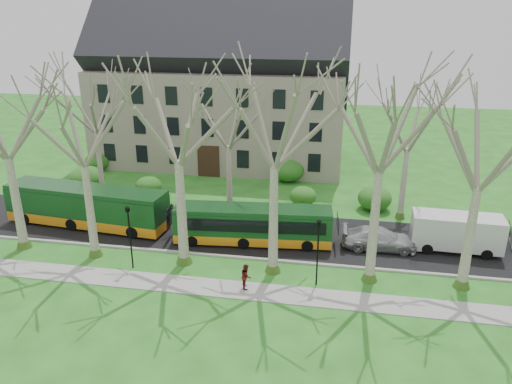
% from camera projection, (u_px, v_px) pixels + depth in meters
% --- Properties ---
extents(ground, '(120.00, 120.00, 0.00)m').
position_uv_depth(ground, '(225.00, 268.00, 32.72)').
color(ground, '#27631C').
rests_on(ground, ground).
extents(sidewalk, '(70.00, 2.00, 0.06)m').
position_uv_depth(sidewalk, '(216.00, 288.00, 30.41)').
color(sidewalk, gray).
rests_on(sidewalk, ground).
extents(road, '(80.00, 8.00, 0.06)m').
position_uv_depth(road, '(242.00, 233.00, 37.78)').
color(road, black).
rests_on(road, ground).
extents(curb, '(80.00, 0.25, 0.14)m').
position_uv_depth(curb, '(230.00, 257.00, 34.08)').
color(curb, '#A5A39E').
rests_on(curb, ground).
extents(building, '(26.50, 12.20, 16.00)m').
position_uv_depth(building, '(221.00, 87.00, 53.00)').
color(building, gray).
rests_on(building, ground).
extents(tree_row_verge, '(49.00, 7.00, 14.00)m').
position_uv_depth(tree_row_verge, '(224.00, 165.00, 30.54)').
color(tree_row_verge, gray).
rests_on(tree_row_verge, ground).
extents(tree_row_far, '(33.00, 7.00, 12.00)m').
position_uv_depth(tree_row_far, '(239.00, 137.00, 40.97)').
color(tree_row_far, gray).
rests_on(tree_row_far, ground).
extents(lamp_row, '(36.22, 0.22, 4.30)m').
position_uv_depth(lamp_row, '(221.00, 240.00, 30.90)').
color(lamp_row, black).
rests_on(lamp_row, ground).
extents(hedges, '(30.60, 8.60, 2.00)m').
position_uv_depth(hedges, '(211.00, 181.00, 46.04)').
color(hedges, '#1C641D').
rests_on(hedges, ground).
extents(bus_lead, '(13.05, 3.94, 3.21)m').
position_uv_depth(bus_lead, '(87.00, 206.00, 38.47)').
color(bus_lead, '#124019').
rests_on(bus_lead, road).
extents(bus_follow, '(11.34, 3.31, 2.80)m').
position_uv_depth(bus_follow, '(253.00, 224.00, 35.72)').
color(bus_follow, '#124019').
rests_on(bus_follow, road).
extents(sedan, '(5.24, 2.24, 1.51)m').
position_uv_depth(sedan, '(380.00, 239.00, 35.01)').
color(sedan, '#BAB9BE').
rests_on(sedan, road).
extents(van_a, '(6.08, 2.41, 2.62)m').
position_uv_depth(van_a, '(456.00, 233.00, 34.57)').
color(van_a, silver).
rests_on(van_a, road).
extents(pedestrian_b, '(0.75, 0.87, 1.56)m').
position_uv_depth(pedestrian_b, '(246.00, 276.00, 30.12)').
color(pedestrian_b, '#561315').
rests_on(pedestrian_b, sidewalk).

